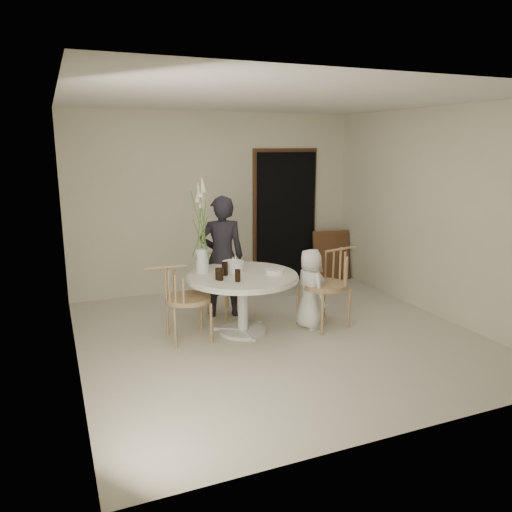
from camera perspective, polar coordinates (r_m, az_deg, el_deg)
name	(u,v)px	position (r m, az deg, el deg)	size (l,w,h in m)	color
ground	(278,335)	(6.03, 2.51, -9.05)	(4.50, 4.50, 0.00)	beige
room_shell	(279,200)	(5.63, 2.67, 6.44)	(4.50, 4.50, 4.50)	silver
doorway	(286,218)	(8.15, 3.41, 4.37)	(1.00, 0.10, 2.10)	black
door_trim	(285,214)	(8.18, 3.29, 4.82)	(1.12, 0.03, 2.22)	#54311D
table	(243,283)	(5.92, -1.53, -3.16)	(1.33, 1.33, 0.73)	silver
picture_frame	(331,255)	(8.41, 8.58, 0.07)	(0.62, 0.04, 0.82)	#54311D
chair_far	(221,275)	(6.68, -4.02, -2.20)	(0.56, 0.58, 0.80)	tan
chair_right	(332,276)	(6.28, 8.71, -2.23)	(0.65, 0.62, 0.97)	tan
chair_left	(177,292)	(5.76, -9.02, -4.07)	(0.56, 0.52, 0.91)	tan
girl	(222,257)	(6.49, -3.91, -0.10)	(0.58, 0.38, 1.59)	black
boy	(310,289)	(6.15, 6.23, -3.75)	(0.49, 0.32, 1.00)	silver
birthday_cake	(233,266)	(6.01, -2.63, -1.17)	(0.26, 0.26, 0.17)	silver
cola_tumbler_a	(220,274)	(5.62, -4.08, -2.10)	(0.07, 0.07, 0.14)	black
cola_tumbler_b	(238,276)	(5.56, -2.10, -2.25)	(0.06, 0.06, 0.14)	black
cola_tumbler_c	(218,274)	(5.66, -4.39, -2.05)	(0.06, 0.06, 0.13)	black
cola_tumbler_d	(225,269)	(5.83, -3.58, -1.46)	(0.07, 0.07, 0.16)	black
plate_stack	(275,272)	(5.90, 2.15, -1.78)	(0.22, 0.22, 0.05)	white
flower_vase	(202,236)	(5.91, -6.24, 2.29)	(0.15, 0.15, 1.15)	silver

